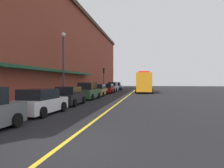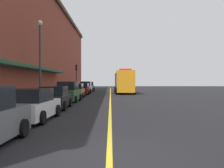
% 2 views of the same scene
% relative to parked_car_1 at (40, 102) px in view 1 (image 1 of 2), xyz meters
% --- Properties ---
extents(ground_plane, '(112.00, 112.00, 0.00)m').
position_rel_parked_car_1_xyz_m(ground_plane, '(3.86, 19.30, -0.74)').
color(ground_plane, black).
extents(sidewalk_left, '(2.40, 70.00, 0.15)m').
position_rel_parked_car_1_xyz_m(sidewalk_left, '(-2.34, 19.30, -0.67)').
color(sidewalk_left, '#ADA8A0').
rests_on(sidewalk_left, ground).
extents(lane_center_stripe, '(0.16, 70.00, 0.01)m').
position_rel_parked_car_1_xyz_m(lane_center_stripe, '(3.86, 19.30, -0.74)').
color(lane_center_stripe, gold).
rests_on(lane_center_stripe, ground).
extents(brick_building_left, '(13.81, 64.00, 13.29)m').
position_rel_parked_car_1_xyz_m(brick_building_left, '(-9.86, 18.30, 5.91)').
color(brick_building_left, brown).
rests_on(brick_building_left, ground).
extents(parked_car_1, '(2.15, 4.32, 1.57)m').
position_rel_parked_car_1_xyz_m(parked_car_1, '(0.00, 0.00, 0.00)').
color(parked_car_1, silver).
rests_on(parked_car_1, ground).
extents(parked_car_2, '(2.00, 4.17, 1.58)m').
position_rel_parked_car_1_xyz_m(parked_car_2, '(-0.02, 5.03, -0.00)').
color(parked_car_2, black).
rests_on(parked_car_2, ground).
extents(parked_car_3, '(2.07, 4.29, 1.89)m').
position_rel_parked_car_1_xyz_m(parked_car_3, '(-0.04, 10.86, 0.13)').
color(parked_car_3, '#2D5133').
rests_on(parked_car_3, ground).
extents(parked_car_4, '(2.14, 4.83, 1.61)m').
position_rel_parked_car_1_xyz_m(parked_car_4, '(-0.19, 16.55, 0.02)').
color(parked_car_4, '#A5844C').
rests_on(parked_car_4, ground).
extents(parked_car_5, '(2.18, 4.70, 1.59)m').
position_rel_parked_car_1_xyz_m(parked_car_5, '(-0.14, 22.90, 0.01)').
color(parked_car_5, maroon).
rests_on(parked_car_5, ground).
extents(parked_car_6, '(2.07, 4.23, 1.83)m').
position_rel_parked_car_1_xyz_m(parked_car_6, '(-0.19, 29.10, 0.11)').
color(parked_car_6, silver).
rests_on(parked_car_6, ground).
extents(parked_car_7, '(2.10, 4.52, 1.76)m').
position_rel_parked_car_1_xyz_m(parked_car_7, '(-0.18, 34.58, 0.08)').
color(parked_car_7, navy).
rests_on(parked_car_7, ground).
extents(utility_truck, '(2.95, 8.45, 3.65)m').
position_rel_parked_car_1_xyz_m(utility_truck, '(5.95, 25.65, 1.00)').
color(utility_truck, orange).
rests_on(utility_truck, ground).
extents(parking_meter_0, '(0.14, 0.18, 1.33)m').
position_rel_parked_car_1_xyz_m(parking_meter_0, '(-1.49, 1.22, 0.32)').
color(parking_meter_0, '#4C4C51').
rests_on(parking_meter_0, sidewalk_left).
extents(parking_meter_1, '(0.14, 0.18, 1.33)m').
position_rel_parked_car_1_xyz_m(parking_meter_1, '(-1.49, 27.42, 0.32)').
color(parking_meter_1, '#4C4C51').
rests_on(parking_meter_1, sidewalk_left).
extents(parking_meter_2, '(0.14, 0.18, 1.33)m').
position_rel_parked_car_1_xyz_m(parking_meter_2, '(-1.49, 31.37, 0.32)').
color(parking_meter_2, '#4C4C51').
rests_on(parking_meter_2, sidewalk_left).
extents(parking_meter_3, '(0.14, 0.18, 1.33)m').
position_rel_parked_car_1_xyz_m(parking_meter_3, '(-1.49, 30.33, 0.32)').
color(parking_meter_3, '#4C4C51').
rests_on(parking_meter_3, sidewalk_left).
extents(street_lamp_left, '(0.44, 0.44, 6.94)m').
position_rel_parked_car_1_xyz_m(street_lamp_left, '(-2.09, 8.77, 3.66)').
color(street_lamp_left, '#33383D').
rests_on(street_lamp_left, sidewalk_left).
extents(traffic_light_near, '(0.38, 0.36, 4.30)m').
position_rel_parked_car_1_xyz_m(traffic_light_near, '(-1.43, 26.27, 2.41)').
color(traffic_light_near, '#232326').
rests_on(traffic_light_near, sidewalk_left).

